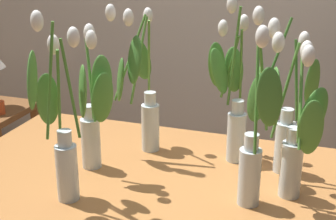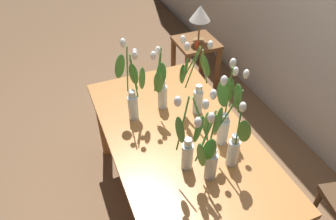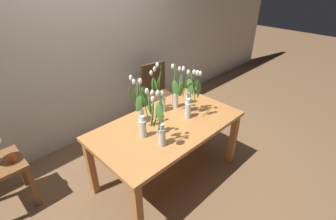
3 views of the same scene
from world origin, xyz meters
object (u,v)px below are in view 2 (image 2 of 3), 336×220
object	(u,v)px
pillar_candle	(197,44)
tulip_vase_1	(227,114)
tulip_vase_4	(232,142)
dining_table	(179,146)
table_lamp	(200,14)
tulip_vase_5	(189,145)
tulip_vase_2	(195,86)
tulip_vase_6	(208,154)
tulip_vase_0	(133,91)
side_table	(196,51)
tulip_vase_3	(161,89)

from	to	relation	value
pillar_candle	tulip_vase_1	bearing A→B (deg)	-20.34
tulip_vase_1	tulip_vase_4	bearing A→B (deg)	-20.21
dining_table	table_lamp	xyz separation A→B (m)	(-1.44, 0.86, 0.21)
tulip_vase_4	tulip_vase_5	distance (m)	0.25
tulip_vase_2	pillar_candle	world-z (taller)	tulip_vase_2
tulip_vase_2	tulip_vase_1	bearing A→B (deg)	9.12
tulip_vase_2	tulip_vase_5	size ratio (longest dim) A/B	0.98
dining_table	tulip_vase_6	world-z (taller)	tulip_vase_6
tulip_vase_0	pillar_candle	bearing A→B (deg)	135.53
tulip_vase_0	tulip_vase_1	xyz separation A→B (m)	(0.42, 0.46, -0.01)
tulip_vase_4	tulip_vase_6	world-z (taller)	tulip_vase_4
tulip_vase_2	dining_table	bearing A→B (deg)	-44.36
tulip_vase_2	table_lamp	distance (m)	1.41
tulip_vase_4	table_lamp	distance (m)	1.89
tulip_vase_1	side_table	bearing A→B (deg)	159.31
tulip_vase_5	tulip_vase_1	bearing A→B (deg)	113.58
tulip_vase_2	side_table	xyz separation A→B (m)	(-1.24, 0.64, -0.52)
dining_table	tulip_vase_4	size ratio (longest dim) A/B	2.79
tulip_vase_3	tulip_vase_5	world-z (taller)	tulip_vase_5
dining_table	tulip_vase_2	size ratio (longest dim) A/B	2.87
tulip_vase_1	tulip_vase_6	size ratio (longest dim) A/B	1.12
tulip_vase_3	tulip_vase_2	bearing A→B (deg)	64.89
tulip_vase_1	tulip_vase_6	distance (m)	0.35
tulip_vase_0	pillar_candle	size ratio (longest dim) A/B	7.82
tulip_vase_3	side_table	size ratio (longest dim) A/B	0.94
table_lamp	dining_table	bearing A→B (deg)	-30.89
tulip_vase_1	table_lamp	world-z (taller)	tulip_vase_1
tulip_vase_3	pillar_candle	size ratio (longest dim) A/B	6.92
tulip_vase_1	tulip_vase_5	distance (m)	0.34
tulip_vase_0	table_lamp	bearing A→B (deg)	136.72
table_lamp	pillar_candle	world-z (taller)	table_lamp
tulip_vase_5	pillar_candle	size ratio (longest dim) A/B	7.55
tulip_vase_5	side_table	size ratio (longest dim) A/B	1.03
tulip_vase_5	tulip_vase_6	distance (m)	0.12
dining_table	side_table	size ratio (longest dim) A/B	2.91
tulip_vase_2	tulip_vase_4	xyz separation A→B (m)	(0.52, -0.02, -0.03)
dining_table	table_lamp	bearing A→B (deg)	149.11
tulip_vase_4	pillar_candle	world-z (taller)	tulip_vase_4
pillar_candle	tulip_vase_5	bearing A→B (deg)	-28.23
tulip_vase_4	tulip_vase_1	bearing A→B (deg)	159.79
tulip_vase_1	pillar_candle	world-z (taller)	tulip_vase_1
tulip_vase_6	tulip_vase_4	bearing A→B (deg)	104.66
tulip_vase_4	tulip_vase_6	xyz separation A→B (m)	(0.05, -0.18, 0.02)
tulip_vase_0	table_lamp	size ratio (longest dim) A/B	1.47
tulip_vase_2	tulip_vase_3	distance (m)	0.23
tulip_vase_3	pillar_candle	world-z (taller)	tulip_vase_3
tulip_vase_5	table_lamp	xyz separation A→B (m)	(-1.70, 0.92, -0.08)
tulip_vase_2	pillar_candle	distance (m)	1.31
tulip_vase_0	pillar_candle	xyz separation A→B (m)	(-1.01, 0.99, -0.37)
tulip_vase_6	table_lamp	xyz separation A→B (m)	(-1.81, 0.87, -0.09)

